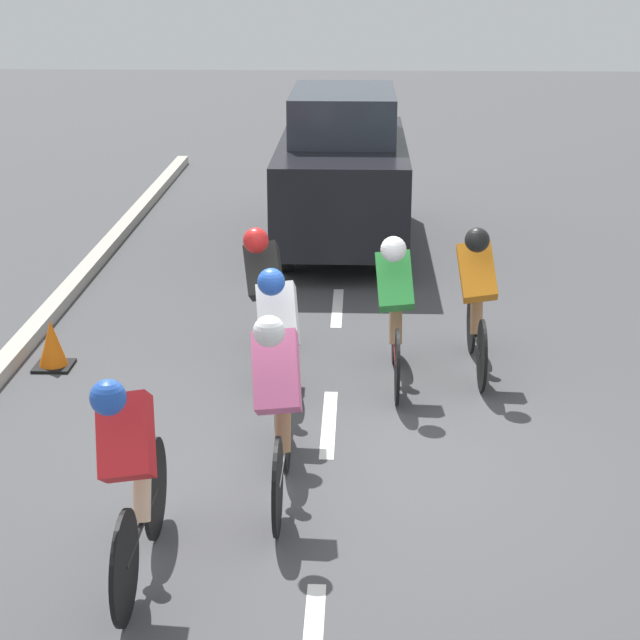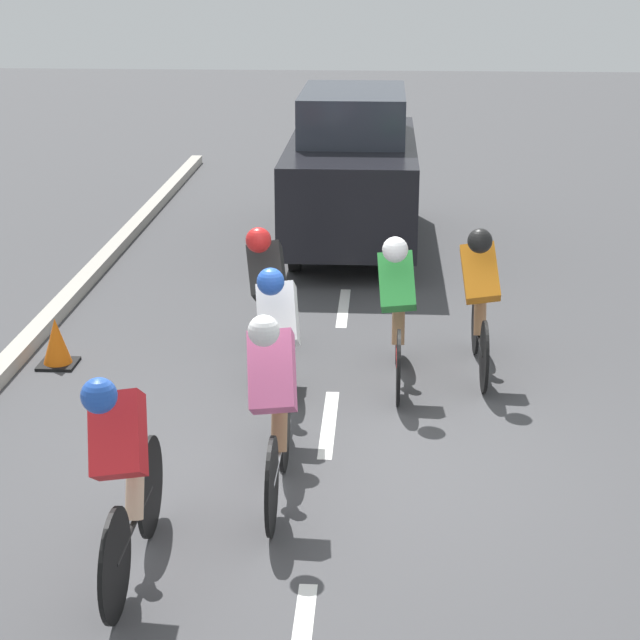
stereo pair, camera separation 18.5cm
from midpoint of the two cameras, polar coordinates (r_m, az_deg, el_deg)
name	(u,v)px [view 2 (the right image)]	position (r m, az deg, el deg)	size (l,w,h in m)	color
ground_plane	(325,457)	(8.72, 0.86, -7.31)	(60.00, 60.00, 0.00)	#424244
lane_stripe_mid	(329,423)	(9.31, 1.05, -5.53)	(0.12, 1.40, 0.01)	white
lane_stripe_far	(343,308)	(12.29, 1.69, 0.67)	(0.12, 1.40, 0.01)	white
cyclist_green	(397,305)	(9.87, 4.68, 0.78)	(0.37, 1.71, 1.50)	black
cyclist_pink	(274,403)	(7.70, -1.77, -4.44)	(0.38, 1.69, 1.55)	black
cyclist_white	(280,339)	(9.01, -1.58, -1.04)	(0.39, 1.64, 1.47)	black
cyclist_orange	(480,296)	(10.24, 9.04, 1.29)	(0.39, 1.69, 1.51)	black
cyclist_red	(123,470)	(6.90, -9.68, -7.91)	(0.39, 1.72, 1.50)	black
cyclist_black	(269,291)	(10.27, -2.24, 1.55)	(0.42, 1.68, 1.48)	black
support_car	(352,169)	(14.78, 2.10, 8.04)	(1.70, 4.27, 2.11)	black
traffic_cone	(56,343)	(10.79, -13.40, -1.20)	(0.36, 0.36, 0.49)	black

